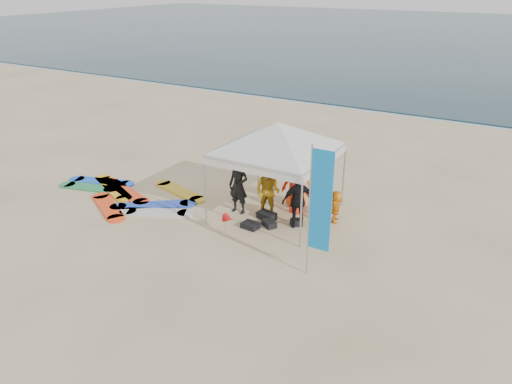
{
  "coord_description": "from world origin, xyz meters",
  "views": [
    {
      "loc": [
        7.17,
        -8.77,
        6.95
      ],
      "look_at": [
        0.56,
        2.6,
        1.2
      ],
      "focal_mm": 35.0,
      "sensor_mm": 36.0,
      "label": 1
    }
  ],
  "objects_px": {
    "person_orange_a": "(296,187)",
    "person_seated": "(336,206)",
    "surfboard_spread": "(128,195)",
    "person_black_a": "(238,186)",
    "person_black_b": "(298,201)",
    "marker_pennant": "(229,219)",
    "person_yellow": "(268,192)",
    "feather_flag": "(320,203)",
    "person_orange_b": "(297,180)",
    "canopy_tent": "(278,122)"
  },
  "relations": [
    {
      "from": "person_yellow",
      "to": "canopy_tent",
      "type": "bearing_deg",
      "value": 72.53
    },
    {
      "from": "person_yellow",
      "to": "person_orange_a",
      "type": "xyz_separation_m",
      "value": [
        0.61,
        0.72,
        0.02
      ]
    },
    {
      "from": "feather_flag",
      "to": "canopy_tent",
      "type": "bearing_deg",
      "value": 133.43
    },
    {
      "from": "feather_flag",
      "to": "surfboard_spread",
      "type": "relative_size",
      "value": 0.63
    },
    {
      "from": "person_orange_b",
      "to": "marker_pennant",
      "type": "xyz_separation_m",
      "value": [
        -0.85,
        -2.73,
        -0.43
      ]
    },
    {
      "from": "person_black_b",
      "to": "feather_flag",
      "type": "distance_m",
      "value": 2.95
    },
    {
      "from": "person_orange_a",
      "to": "marker_pennant",
      "type": "relative_size",
      "value": 2.76
    },
    {
      "from": "person_orange_b",
      "to": "person_black_a",
      "type": "bearing_deg",
      "value": 36.94
    },
    {
      "from": "person_orange_a",
      "to": "person_seated",
      "type": "distance_m",
      "value": 1.38
    },
    {
      "from": "person_black_a",
      "to": "feather_flag",
      "type": "xyz_separation_m",
      "value": [
        3.62,
        -2.16,
        1.12
      ]
    },
    {
      "from": "person_orange_a",
      "to": "feather_flag",
      "type": "xyz_separation_m",
      "value": [
        2.05,
        -3.03,
        1.14
      ]
    },
    {
      "from": "person_black_a",
      "to": "surfboard_spread",
      "type": "xyz_separation_m",
      "value": [
        -3.93,
        -0.85,
        -0.87
      ]
    },
    {
      "from": "person_black_a",
      "to": "person_black_b",
      "type": "distance_m",
      "value": 2.05
    },
    {
      "from": "marker_pennant",
      "to": "surfboard_spread",
      "type": "height_order",
      "value": "marker_pennant"
    },
    {
      "from": "feather_flag",
      "to": "surfboard_spread",
      "type": "distance_m",
      "value": 7.92
    },
    {
      "from": "person_orange_a",
      "to": "person_seated",
      "type": "height_order",
      "value": "person_orange_a"
    },
    {
      "from": "person_black_a",
      "to": "marker_pennant",
      "type": "height_order",
      "value": "person_black_a"
    },
    {
      "from": "person_black_b",
      "to": "person_orange_b",
      "type": "height_order",
      "value": "person_orange_b"
    },
    {
      "from": "person_black_a",
      "to": "person_black_b",
      "type": "bearing_deg",
      "value": 0.83
    },
    {
      "from": "person_orange_a",
      "to": "marker_pennant",
      "type": "bearing_deg",
      "value": 74.83
    },
    {
      "from": "person_black_a",
      "to": "person_orange_a",
      "type": "xyz_separation_m",
      "value": [
        1.57,
        0.87,
        -0.02
      ]
    },
    {
      "from": "person_black_a",
      "to": "person_yellow",
      "type": "bearing_deg",
      "value": 8.5
    },
    {
      "from": "person_orange_a",
      "to": "canopy_tent",
      "type": "bearing_deg",
      "value": 42.01
    },
    {
      "from": "canopy_tent",
      "to": "surfboard_spread",
      "type": "xyz_separation_m",
      "value": [
        -4.99,
        -1.4,
        -2.92
      ]
    },
    {
      "from": "person_black_b",
      "to": "surfboard_spread",
      "type": "xyz_separation_m",
      "value": [
        -5.98,
        -0.89,
        -0.81
      ]
    },
    {
      "from": "canopy_tent",
      "to": "feather_flag",
      "type": "height_order",
      "value": "feather_flag"
    },
    {
      "from": "person_yellow",
      "to": "marker_pennant",
      "type": "distance_m",
      "value": 1.64
    },
    {
      "from": "person_yellow",
      "to": "person_seated",
      "type": "xyz_separation_m",
      "value": [
        1.94,
        0.78,
        -0.35
      ]
    },
    {
      "from": "person_yellow",
      "to": "surfboard_spread",
      "type": "height_order",
      "value": "person_yellow"
    },
    {
      "from": "person_seated",
      "to": "marker_pennant",
      "type": "xyz_separation_m",
      "value": [
        -2.37,
        -2.32,
        -0.01
      ]
    },
    {
      "from": "person_orange_a",
      "to": "person_seated",
      "type": "xyz_separation_m",
      "value": [
        1.33,
        0.05,
        -0.38
      ]
    },
    {
      "from": "person_black_b",
      "to": "marker_pennant",
      "type": "xyz_separation_m",
      "value": [
        -1.52,
        -1.44,
        -0.35
      ]
    },
    {
      "from": "feather_flag",
      "to": "marker_pennant",
      "type": "height_order",
      "value": "feather_flag"
    },
    {
      "from": "person_orange_b",
      "to": "canopy_tent",
      "type": "relative_size",
      "value": 0.41
    },
    {
      "from": "person_black_a",
      "to": "person_seated",
      "type": "height_order",
      "value": "person_black_a"
    },
    {
      "from": "person_seated",
      "to": "canopy_tent",
      "type": "xyz_separation_m",
      "value": [
        -1.84,
        -0.38,
        2.45
      ]
    },
    {
      "from": "person_black_b",
      "to": "person_orange_a",
      "type": "bearing_deg",
      "value": -104.0
    },
    {
      "from": "person_seated",
      "to": "person_black_b",
      "type": "bearing_deg",
      "value": 124.34
    },
    {
      "from": "person_orange_a",
      "to": "canopy_tent",
      "type": "xyz_separation_m",
      "value": [
        -0.51,
        -0.33,
        2.07
      ]
    },
    {
      "from": "person_orange_b",
      "to": "person_seated",
      "type": "height_order",
      "value": "person_orange_b"
    },
    {
      "from": "person_orange_b",
      "to": "marker_pennant",
      "type": "bearing_deg",
      "value": 65.49
    },
    {
      "from": "person_seated",
      "to": "surfboard_spread",
      "type": "relative_size",
      "value": 0.19
    },
    {
      "from": "person_orange_b",
      "to": "marker_pennant",
      "type": "relative_size",
      "value": 2.89
    },
    {
      "from": "feather_flag",
      "to": "person_orange_a",
      "type": "bearing_deg",
      "value": 124.05
    },
    {
      "from": "person_yellow",
      "to": "marker_pennant",
      "type": "height_order",
      "value": "person_yellow"
    },
    {
      "from": "canopy_tent",
      "to": "feather_flag",
      "type": "relative_size",
      "value": 1.31
    },
    {
      "from": "canopy_tent",
      "to": "marker_pennant",
      "type": "height_order",
      "value": "canopy_tent"
    },
    {
      "from": "person_seated",
      "to": "surfboard_spread",
      "type": "distance_m",
      "value": 7.07
    },
    {
      "from": "person_orange_a",
      "to": "feather_flag",
      "type": "distance_m",
      "value": 3.84
    },
    {
      "from": "marker_pennant",
      "to": "surfboard_spread",
      "type": "relative_size",
      "value": 0.12
    }
  ]
}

